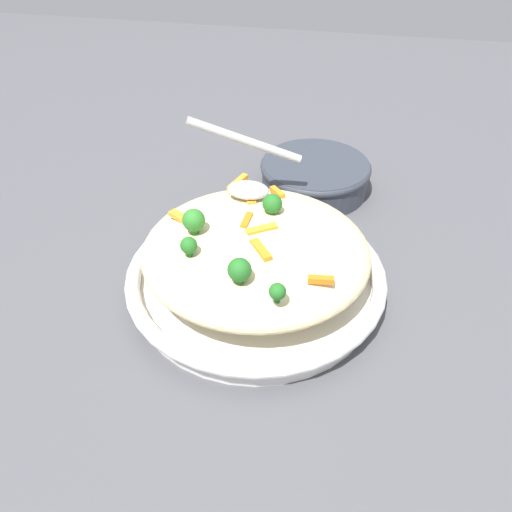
{
  "coord_description": "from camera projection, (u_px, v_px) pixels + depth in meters",
  "views": [
    {
      "loc": [
        0.1,
        -0.51,
        0.48
      ],
      "look_at": [
        0.0,
        0.0,
        0.06
      ],
      "focal_mm": 37.13,
      "sensor_mm": 36.0,
      "label": 1
    }
  ],
  "objects": [
    {
      "name": "ground_plane",
      "position": [
        256.0,
        292.0,
        0.71
      ],
      "size": [
        2.4,
        2.4,
        0.0
      ],
      "primitive_type": "plane",
      "color": "#4C4C51"
    },
    {
      "name": "carrot_piece_1",
      "position": [
        248.0,
        197.0,
        0.71
      ],
      "size": [
        0.03,
        0.04,
        0.01
      ],
      "primitive_type": "cube",
      "rotation": [
        0.0,
        0.0,
        2.09
      ],
      "color": "orange",
      "rests_on": "pasta_mound"
    },
    {
      "name": "carrot_piece_5",
      "position": [
        247.0,
        221.0,
        0.66
      ],
      "size": [
        0.01,
        0.03,
        0.01
      ],
      "primitive_type": "cube",
      "rotation": [
        0.0,
        0.0,
        1.52
      ],
      "color": "orange",
      "rests_on": "pasta_mound"
    },
    {
      "name": "carrot_piece_0",
      "position": [
        321.0,
        280.0,
        0.58
      ],
      "size": [
        0.03,
        0.01,
        0.01
      ],
      "primitive_type": "cube",
      "rotation": [
        0.0,
        0.0,
        3.25
      ],
      "color": "orange",
      "rests_on": "pasta_mound"
    },
    {
      "name": "carrot_piece_4",
      "position": [
        262.0,
        227.0,
        0.64
      ],
      "size": [
        0.04,
        0.03,
        0.01
      ],
      "primitive_type": "cube",
      "rotation": [
        0.0,
        0.0,
        3.73
      ],
      "color": "orange",
      "rests_on": "pasta_mound"
    },
    {
      "name": "carrot_piece_2",
      "position": [
        181.0,
        218.0,
        0.67
      ],
      "size": [
        0.04,
        0.03,
        0.01
      ],
      "primitive_type": "cube",
      "rotation": [
        0.0,
        0.0,
        2.63
      ],
      "color": "orange",
      "rests_on": "pasta_mound"
    },
    {
      "name": "broccoli_floret_3",
      "position": [
        272.0,
        204.0,
        0.67
      ],
      "size": [
        0.03,
        0.03,
        0.03
      ],
      "color": "#205B1C",
      "rests_on": "pasta_mound"
    },
    {
      "name": "carrot_piece_6",
      "position": [
        261.0,
        250.0,
        0.61
      ],
      "size": [
        0.03,
        0.04,
        0.01
      ],
      "primitive_type": "cube",
      "rotation": [
        0.0,
        0.0,
        2.22
      ],
      "color": "orange",
      "rests_on": "pasta_mound"
    },
    {
      "name": "broccoli_floret_2",
      "position": [
        243.0,
        271.0,
        0.57
      ],
      "size": [
        0.03,
        0.03,
        0.03
      ],
      "color": "#205B1C",
      "rests_on": "pasta_mound"
    },
    {
      "name": "serving_bowl",
      "position": [
        256.0,
        279.0,
        0.69
      ],
      "size": [
        0.34,
        0.34,
        0.04
      ],
      "color": "white",
      "rests_on": "ground_plane"
    },
    {
      "name": "serving_spoon",
      "position": [
        247.0,
        170.0,
        0.72
      ],
      "size": [
        0.16,
        0.12,
        0.08
      ],
      "color": "#B7B7BC",
      "rests_on": "pasta_mound"
    },
    {
      "name": "pasta_mound",
      "position": [
        256.0,
        251.0,
        0.66
      ],
      "size": [
        0.29,
        0.28,
        0.07
      ],
      "primitive_type": "ellipsoid",
      "color": "beige",
      "rests_on": "serving_bowl"
    },
    {
      "name": "broccoli_floret_4",
      "position": [
        277.0,
        292.0,
        0.55
      ],
      "size": [
        0.02,
        0.02,
        0.02
      ],
      "color": "#205B1C",
      "rests_on": "pasta_mound"
    },
    {
      "name": "carrot_piece_7",
      "position": [
        277.0,
        192.0,
        0.72
      ],
      "size": [
        0.02,
        0.02,
        0.01
      ],
      "primitive_type": "cube",
      "rotation": [
        0.0,
        0.0,
        5.46
      ],
      "color": "orange",
      "rests_on": "pasta_mound"
    },
    {
      "name": "companion_bowl",
      "position": [
        315.0,
        174.0,
        0.89
      ],
      "size": [
        0.18,
        0.18,
        0.05
      ],
      "color": "#333842",
      "rests_on": "ground_plane"
    },
    {
      "name": "broccoli_floret_0",
      "position": [
        194.0,
        221.0,
        0.63
      ],
      "size": [
        0.03,
        0.03,
        0.04
      ],
      "color": "#296820",
      "rests_on": "pasta_mound"
    },
    {
      "name": "carrot_piece_3",
      "position": [
        238.0,
        183.0,
        0.74
      ],
      "size": [
        0.02,
        0.04,
        0.01
      ],
      "primitive_type": "cube",
      "rotation": [
        0.0,
        0.0,
        1.25
      ],
      "color": "orange",
      "rests_on": "pasta_mound"
    },
    {
      "name": "broccoli_floret_1",
      "position": [
        189.0,
        246.0,
        0.61
      ],
      "size": [
        0.02,
        0.02,
        0.03
      ],
      "color": "#205B1C",
      "rests_on": "pasta_mound"
    }
  ]
}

